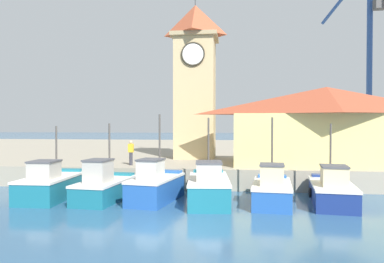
% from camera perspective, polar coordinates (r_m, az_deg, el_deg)
% --- Properties ---
extents(ground_plane, '(300.00, 300.00, 0.00)m').
position_cam_1_polar(ground_plane, '(14.34, -3.72, -15.05)').
color(ground_plane, '#2D567A').
extents(quay_wharf, '(120.00, 40.00, 1.29)m').
position_cam_1_polar(quay_wharf, '(42.41, 3.37, -3.36)').
color(quay_wharf, '#9E937F').
rests_on(quay_wharf, ground).
extents(fishing_boat_far_left, '(2.27, 4.72, 3.88)m').
position_cam_1_polar(fishing_boat_far_left, '(21.50, -20.66, -7.60)').
color(fishing_boat_far_left, '#196B7F').
rests_on(fishing_boat_far_left, ground).
extents(fishing_boat_left_outer, '(2.29, 4.62, 4.03)m').
position_cam_1_polar(fishing_boat_left_outer, '(20.24, -13.21, -8.16)').
color(fishing_boat_left_outer, '#196B7F').
rests_on(fishing_boat_left_outer, ground).
extents(fishing_boat_left_inner, '(2.49, 4.39, 4.51)m').
position_cam_1_polar(fishing_boat_left_inner, '(19.58, -5.56, -8.27)').
color(fishing_boat_left_inner, '#2356A8').
rests_on(fishing_boat_left_inner, ground).
extents(fishing_boat_mid_left, '(2.45, 5.27, 4.32)m').
position_cam_1_polar(fishing_boat_mid_left, '(19.24, 2.54, -8.49)').
color(fishing_boat_mid_left, '#196B7F').
rests_on(fishing_boat_mid_left, ground).
extents(fishing_boat_center, '(2.27, 4.55, 4.34)m').
position_cam_1_polar(fishing_boat_center, '(19.24, 12.08, -8.71)').
color(fishing_boat_center, '#2356A8').
rests_on(fishing_boat_center, ground).
extents(fishing_boat_mid_right, '(2.53, 5.12, 4.02)m').
position_cam_1_polar(fishing_boat_mid_right, '(20.08, 20.54, -8.40)').
color(fishing_boat_mid_right, navy).
rests_on(fishing_boat_mid_right, ground).
extents(clock_tower, '(3.56, 3.56, 13.69)m').
position_cam_1_polar(clock_tower, '(29.88, 0.50, 8.26)').
color(clock_tower, tan).
rests_on(clock_tower, quay_wharf).
extents(warehouse_right, '(12.62, 5.81, 5.17)m').
position_cam_1_polar(warehouse_right, '(26.40, 19.80, 0.96)').
color(warehouse_right, '#E5D17A').
rests_on(warehouse_right, quay_wharf).
extents(port_crane_far, '(4.48, 8.09, 19.04)m').
position_cam_1_polar(port_crane_far, '(42.32, 25.18, 6.61)').
color(port_crane_far, navy).
rests_on(port_crane_far, quay_wharf).
extents(dock_worker_near_tower, '(0.34, 0.22, 1.62)m').
position_cam_1_polar(dock_worker_near_tower, '(24.87, -9.29, -3.15)').
color(dock_worker_near_tower, '#33333D').
rests_on(dock_worker_near_tower, quay_wharf).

